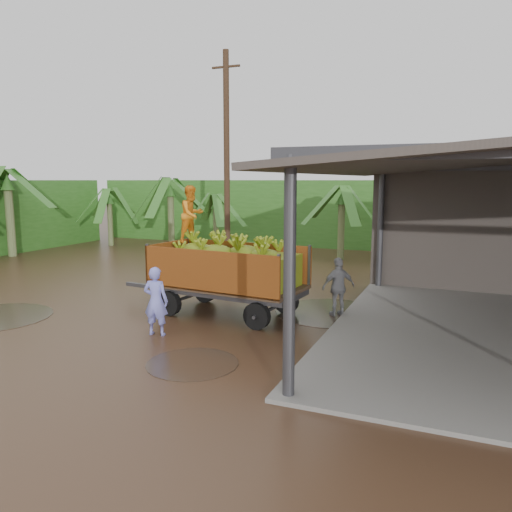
{
  "coord_description": "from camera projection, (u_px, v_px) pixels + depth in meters",
  "views": [
    {
      "loc": [
        7.81,
        -11.16,
        3.61
      ],
      "look_at": [
        2.69,
        1.18,
        1.57
      ],
      "focal_mm": 35.0,
      "sensor_mm": 36.0,
      "label": 1
    }
  ],
  "objects": [
    {
      "name": "ground",
      "position": [
        149.0,
        313.0,
        13.69
      ],
      "size": [
        100.0,
        100.0,
        0.0
      ],
      "primitive_type": "plane",
      "color": "black",
      "rests_on": "ground"
    },
    {
      "name": "hedge_north",
      "position": [
        279.0,
        212.0,
        28.79
      ],
      "size": [
        22.0,
        3.0,
        3.6
      ],
      "primitive_type": "cube",
      "color": "#2D661E",
      "rests_on": "ground"
    },
    {
      "name": "banana_trailer",
      "position": [
        227.0,
        269.0,
        13.36
      ],
      "size": [
        5.68,
        2.36,
        3.46
      ],
      "rotation": [
        0.0,
        0.0,
        -0.1
      ],
      "color": "#A55317",
      "rests_on": "ground"
    },
    {
      "name": "man_blue",
      "position": [
        156.0,
        301.0,
        11.62
      ],
      "size": [
        0.65,
        0.48,
        1.63
      ],
      "primitive_type": "imported",
      "rotation": [
        0.0,
        0.0,
        3.3
      ],
      "color": "#7F83E8",
      "rests_on": "ground"
    },
    {
      "name": "man_grey",
      "position": [
        338.0,
        287.0,
        13.27
      ],
      "size": [
        0.96,
        0.88,
        1.58
      ],
      "primitive_type": "imported",
      "rotation": [
        0.0,
        0.0,
        3.82
      ],
      "color": "slate",
      "rests_on": "ground"
    },
    {
      "name": "utility_pole",
      "position": [
        227.0,
        161.0,
        20.12
      ],
      "size": [
        1.2,
        0.24,
        8.66
      ],
      "color": "#47301E",
      "rests_on": "ground"
    },
    {
      "name": "banana_plants",
      "position": [
        149.0,
        221.0,
        21.59
      ],
      "size": [
        25.05,
        20.59,
        4.28
      ],
      "color": "#2D661E",
      "rests_on": "ground"
    }
  ]
}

